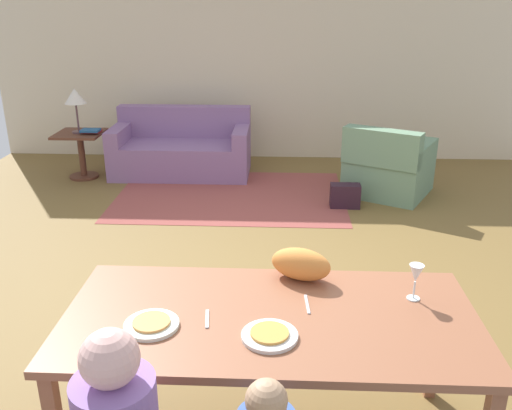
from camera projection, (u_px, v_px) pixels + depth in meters
The scene contains 19 objects.
ground_plane at pixel (252, 258), 4.82m from camera, with size 7.44×6.46×0.02m, color brown.
back_wall at pixel (264, 60), 7.40m from camera, with size 7.44×0.10×2.70m, color beige.
dining_table at pixel (270, 327), 2.57m from camera, with size 1.94×0.92×0.76m.
plate_near_man at pixel (152, 325), 2.46m from camera, with size 0.25×0.25×0.02m, color silver.
pizza_near_man at pixel (151, 322), 2.45m from camera, with size 0.17×0.17×0.01m, color #DD9648.
plate_near_child at pixel (270, 336), 2.38m from camera, with size 0.25×0.25×0.02m, color white.
pizza_near_child at pixel (270, 333), 2.37m from camera, with size 0.17×0.17×0.01m, color gold.
wine_glass at pixel (416, 275), 2.64m from camera, with size 0.07×0.07×0.19m.
fork at pixel (207, 319), 2.51m from camera, with size 0.02×0.15×0.01m, color silver.
knife at pixel (307, 304), 2.63m from camera, with size 0.01×0.17×0.01m, color silver.
cat at pixel (301, 264), 2.85m from camera, with size 0.32×0.16×0.17m, color orange.
area_rug at pixel (230, 195), 6.29m from camera, with size 2.60×1.80×0.01m, color brown.
couch at pixel (182, 150), 7.02m from camera, with size 1.73×0.86×0.82m.
armchair at pixel (388, 168), 6.24m from camera, with size 1.16×1.16×0.82m.
side_table at pixel (81, 149), 6.80m from camera, with size 0.56×0.56×0.58m.
table_lamp at pixel (75, 98), 6.58m from camera, with size 0.26×0.26×0.54m.
book_lower at pixel (92, 131), 6.73m from camera, with size 0.22×0.16×0.03m, color maroon.
book_upper at pixel (90, 130), 6.66m from camera, with size 0.22×0.16×0.03m, color #225385.
handbag at pixel (345, 196), 5.91m from camera, with size 0.32×0.16×0.26m, color #2C1724.
Camera 1 is at (0.24, -3.70, 2.15)m, focal length 38.25 mm.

